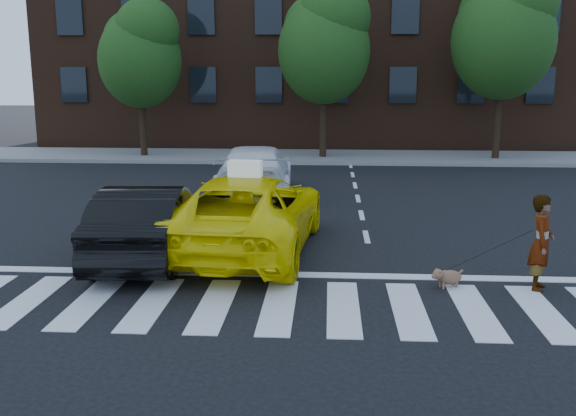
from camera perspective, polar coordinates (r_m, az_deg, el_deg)
The scene contains 14 objects.
ground at distance 10.06m, azimuth -0.84°, elevation -8.75°, with size 120.00×120.00×0.00m, color black.
crosswalk at distance 10.06m, azimuth -0.84°, elevation -8.72°, with size 13.00×2.40×0.01m, color silver.
stop_line at distance 11.57m, azimuth -0.22°, elevation -5.92°, with size 12.00×0.30×0.01m, color silver.
sidewalk_far at distance 27.12m, azimuth 2.06°, elevation 4.58°, with size 30.00×4.00×0.15m, color slate.
building at distance 34.48m, azimuth 2.51°, elevation 16.02°, with size 26.00×10.00×12.00m, color #442718.
tree_left at distance 27.50m, azimuth -12.99°, elevation 13.51°, with size 3.39×3.38×6.50m.
tree_mid at distance 26.41m, azimuth 3.31°, elevation 14.76°, with size 3.69×3.69×7.10m.
tree_right at distance 27.29m, azimuth 18.71°, elevation 14.94°, with size 4.00×4.00×7.70m.
taxi at distance 12.98m, azimuth -3.65°, elevation -0.44°, with size 2.57×5.58×1.55m, color #FDE705.
black_sedan at distance 12.70m, azimuth -12.36°, elevation -1.22°, with size 1.53×4.39×1.45m, color black.
white_suv at distance 18.76m, azimuth -2.95°, elevation 3.32°, with size 2.08×5.13×1.49m, color white.
woman at distance 11.40m, azimuth 21.59°, elevation -2.89°, with size 0.59×0.38×1.60m, color #999999.
dog at distance 11.17m, azimuth 13.91°, elevation -5.92°, with size 0.58×0.36×0.34m.
taxi_sign at distance 12.62m, azimuth -3.82°, elevation 3.52°, with size 0.65×0.28×0.32m, color white.
Camera 1 is at (0.75, -9.38, 3.56)m, focal length 40.00 mm.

